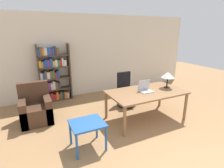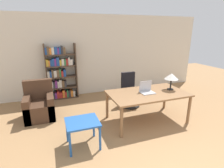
{
  "view_description": "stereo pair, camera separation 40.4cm",
  "coord_description": "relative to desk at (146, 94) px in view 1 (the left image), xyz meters",
  "views": [
    {
      "loc": [
        -2.02,
        -1.24,
        2.17
      ],
      "look_at": [
        -0.32,
        2.24,
        0.99
      ],
      "focal_mm": 28.0,
      "sensor_mm": 36.0,
      "label": 1
    },
    {
      "loc": [
        -1.65,
        -1.39,
        2.17
      ],
      "look_at": [
        -0.32,
        2.24,
        0.99
      ],
      "focal_mm": 28.0,
      "sensor_mm": 36.0,
      "label": 2
    }
  ],
  "objects": [
    {
      "name": "laptop",
      "position": [
        -0.02,
        0.02,
        0.13
      ],
      "size": [
        0.33,
        0.26,
        0.27
      ],
      "color": "#B2B2B7",
      "rests_on": "desk"
    },
    {
      "name": "desk",
      "position": [
        0.0,
        0.0,
        0.0
      ],
      "size": [
        1.88,
        1.06,
        0.74
      ],
      "color": "olive",
      "rests_on": "ground_plane"
    },
    {
      "name": "side_table_blue",
      "position": [
        -1.69,
        -0.48,
        -0.21
      ],
      "size": [
        0.62,
        0.55,
        0.54
      ],
      "color": "#2356A3",
      "rests_on": "ground_plane"
    },
    {
      "name": "office_chair",
      "position": [
        -0.0,
        1.0,
        -0.25
      ],
      "size": [
        0.58,
        0.58,
        1.0
      ],
      "color": "black",
      "rests_on": "ground_plane"
    },
    {
      "name": "wall_back",
      "position": [
        -0.52,
        2.49,
        0.69
      ],
      "size": [
        8.0,
        0.06,
        2.7
      ],
      "color": "beige",
      "rests_on": "ground_plane"
    },
    {
      "name": "table_lamp",
      "position": [
        0.67,
        0.02,
        0.41
      ],
      "size": [
        0.34,
        0.34,
        0.42
      ],
      "color": "black",
      "rests_on": "desk"
    },
    {
      "name": "armchair",
      "position": [
        -2.51,
        1.09,
        -0.35
      ],
      "size": [
        0.71,
        0.74,
        0.95
      ],
      "color": "#472D1E",
      "rests_on": "ground_plane"
    },
    {
      "name": "bookshelf",
      "position": [
        -1.88,
        2.3,
        0.17
      ],
      "size": [
        0.96,
        0.28,
        1.8
      ],
      "color": "#4C3828",
      "rests_on": "ground_plane"
    }
  ]
}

